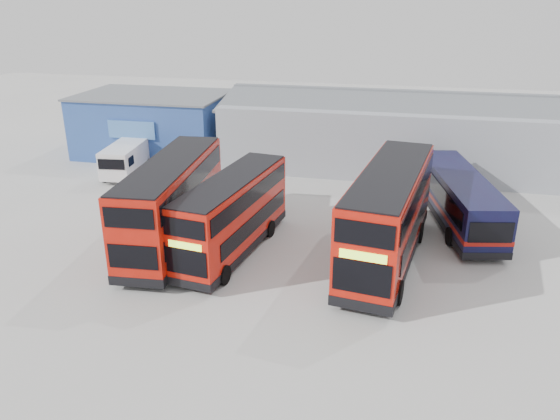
{
  "coord_description": "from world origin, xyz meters",
  "views": [
    {
      "loc": [
        6.7,
        -24.81,
        13.15
      ],
      "look_at": [
        0.68,
        2.05,
        2.1
      ],
      "focal_mm": 35.0,
      "sensor_mm": 36.0,
      "label": 1
    }
  ],
  "objects_px": {
    "office_block": "(154,124)",
    "maintenance_shed": "(416,131)",
    "double_decker_left": "(172,204)",
    "panel_van": "(126,158)",
    "single_decker_blue": "(458,200)",
    "double_decker_right": "(388,217)",
    "double_decker_centre": "(232,216)"
  },
  "relations": [
    {
      "from": "double_decker_left",
      "to": "panel_van",
      "type": "distance_m",
      "value": 13.62
    },
    {
      "from": "double_decker_left",
      "to": "double_decker_right",
      "type": "distance_m",
      "value": 11.6
    },
    {
      "from": "office_block",
      "to": "panel_van",
      "type": "height_order",
      "value": "office_block"
    },
    {
      "from": "double_decker_left",
      "to": "double_decker_centre",
      "type": "bearing_deg",
      "value": 171.54
    },
    {
      "from": "office_block",
      "to": "maintenance_shed",
      "type": "xyz_separation_m",
      "value": [
        22.0,
        2.01,
        0.02
      ]
    },
    {
      "from": "single_decker_blue",
      "to": "maintenance_shed",
      "type": "bearing_deg",
      "value": -90.48
    },
    {
      "from": "double_decker_left",
      "to": "panel_van",
      "type": "xyz_separation_m",
      "value": [
        -8.42,
        10.66,
        -1.03
      ]
    },
    {
      "from": "double_decker_left",
      "to": "panel_van",
      "type": "relative_size",
      "value": 2.01
    },
    {
      "from": "office_block",
      "to": "double_decker_left",
      "type": "height_order",
      "value": "office_block"
    },
    {
      "from": "double_decker_centre",
      "to": "panel_van",
      "type": "relative_size",
      "value": 1.78
    },
    {
      "from": "double_decker_centre",
      "to": "panel_van",
      "type": "height_order",
      "value": "double_decker_centre"
    },
    {
      "from": "office_block",
      "to": "panel_van",
      "type": "bearing_deg",
      "value": -85.81
    },
    {
      "from": "maintenance_shed",
      "to": "single_decker_blue",
      "type": "distance_m",
      "value": 12.87
    },
    {
      "from": "double_decker_left",
      "to": "double_decker_centre",
      "type": "distance_m",
      "value": 3.52
    },
    {
      "from": "maintenance_shed",
      "to": "single_decker_blue",
      "type": "height_order",
      "value": "maintenance_shed"
    },
    {
      "from": "office_block",
      "to": "double_decker_left",
      "type": "distance_m",
      "value": 19.17
    },
    {
      "from": "maintenance_shed",
      "to": "double_decker_left",
      "type": "relative_size",
      "value": 2.67
    },
    {
      "from": "double_decker_right",
      "to": "panel_van",
      "type": "xyz_separation_m",
      "value": [
        -20.01,
        10.27,
        -1.14
      ]
    },
    {
      "from": "office_block",
      "to": "maintenance_shed",
      "type": "height_order",
      "value": "maintenance_shed"
    },
    {
      "from": "office_block",
      "to": "maintenance_shed",
      "type": "distance_m",
      "value": 22.09
    },
    {
      "from": "panel_van",
      "to": "single_decker_blue",
      "type": "bearing_deg",
      "value": -16.48
    },
    {
      "from": "double_decker_left",
      "to": "single_decker_blue",
      "type": "distance_m",
      "value": 16.88
    },
    {
      "from": "double_decker_centre",
      "to": "maintenance_shed",
      "type": "bearing_deg",
      "value": 71.7
    },
    {
      "from": "maintenance_shed",
      "to": "double_decker_left",
      "type": "bearing_deg",
      "value": -124.63
    },
    {
      "from": "maintenance_shed",
      "to": "panel_van",
      "type": "xyz_separation_m",
      "value": [
        -21.54,
        -8.33,
        -1.27
      ]
    },
    {
      "from": "double_decker_centre",
      "to": "double_decker_left",
      "type": "bearing_deg",
      "value": -176.0
    },
    {
      "from": "double_decker_left",
      "to": "maintenance_shed",
      "type": "bearing_deg",
      "value": -128.85
    },
    {
      "from": "panel_van",
      "to": "maintenance_shed",
      "type": "bearing_deg",
      "value": 14.71
    },
    {
      "from": "double_decker_left",
      "to": "double_decker_right",
      "type": "xyz_separation_m",
      "value": [
        11.59,
        0.39,
        0.11
      ]
    },
    {
      "from": "office_block",
      "to": "single_decker_blue",
      "type": "bearing_deg",
      "value": -23.37
    },
    {
      "from": "single_decker_blue",
      "to": "double_decker_right",
      "type": "bearing_deg",
      "value": 44.79
    },
    {
      "from": "office_block",
      "to": "single_decker_blue",
      "type": "relative_size",
      "value": 1.07
    }
  ]
}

